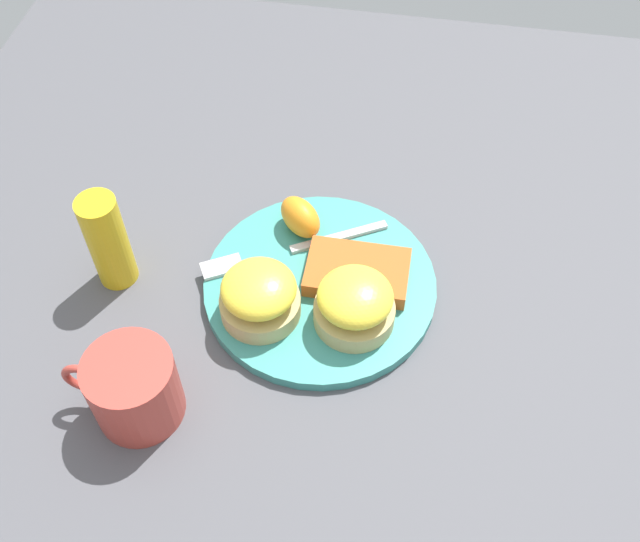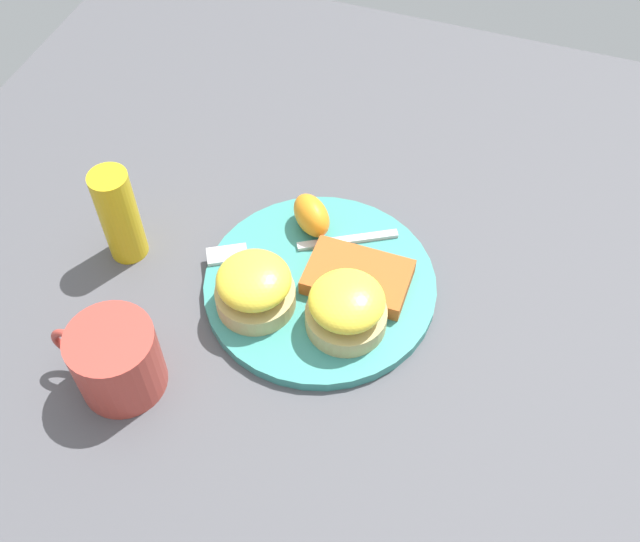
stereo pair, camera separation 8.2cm
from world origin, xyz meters
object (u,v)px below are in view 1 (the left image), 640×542
object	(u,v)px
sandwich_benedict_right	(355,304)
cup	(133,388)
hashbrown_patty	(357,272)
orange_wedge	(300,217)
condiment_bottle	(108,241)
fork	(283,252)
sandwich_benedict_left	(259,296)

from	to	relation	value
sandwich_benedict_right	cup	distance (m)	0.24
hashbrown_patty	orange_wedge	distance (m)	0.10
orange_wedge	condiment_bottle	bearing A→B (deg)	25.39
hashbrown_patty	fork	size ratio (longest dim) A/B	0.56
hashbrown_patty	condiment_bottle	size ratio (longest dim) A/B	0.92
sandwich_benedict_right	hashbrown_patty	distance (m)	0.06
sandwich_benedict_right	hashbrown_patty	xyz separation A→B (m)	(0.00, -0.06, -0.02)
hashbrown_patty	orange_wedge	bearing A→B (deg)	-38.05
cup	sandwich_benedict_right	bearing A→B (deg)	-145.77
sandwich_benedict_left	sandwich_benedict_right	distance (m)	0.10
orange_wedge	hashbrown_patty	bearing A→B (deg)	141.95
sandwich_benedict_right	hashbrown_patty	world-z (taller)	sandwich_benedict_right
fork	cup	size ratio (longest dim) A/B	1.75
hashbrown_patty	condiment_bottle	world-z (taller)	condiment_bottle
fork	cup	distance (m)	0.24
sandwich_benedict_right	fork	distance (m)	0.12
hashbrown_patty	fork	bearing A→B (deg)	-12.38
orange_wedge	cup	size ratio (longest dim) A/B	0.51
hashbrown_patty	fork	world-z (taller)	hashbrown_patty
condiment_bottle	orange_wedge	bearing A→B (deg)	-154.61
sandwich_benedict_left	fork	bearing A→B (deg)	-95.13
sandwich_benedict_right	orange_wedge	distance (m)	0.14
sandwich_benedict_right	orange_wedge	bearing A→B (deg)	-55.37
sandwich_benedict_left	sandwich_benedict_right	bearing A→B (deg)	-176.07
hashbrown_patty	cup	bearing A→B (deg)	44.77
sandwich_benedict_left	cup	size ratio (longest dim) A/B	0.75
sandwich_benedict_right	fork	world-z (taller)	sandwich_benedict_right
sandwich_benedict_right	orange_wedge	world-z (taller)	sandwich_benedict_right
orange_wedge	condiment_bottle	world-z (taller)	condiment_bottle
sandwich_benedict_left	hashbrown_patty	size ratio (longest dim) A/B	0.77
sandwich_benedict_left	condiment_bottle	world-z (taller)	condiment_bottle
fork	condiment_bottle	world-z (taller)	condiment_bottle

